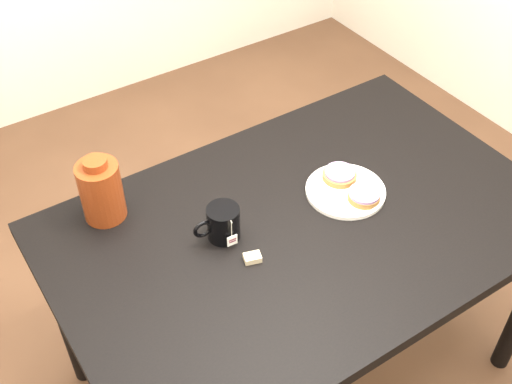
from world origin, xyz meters
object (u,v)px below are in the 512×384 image
mug (223,223)px  teabag_pouch (252,258)px  bagel_back (340,175)px  bagel_package (101,190)px  bagel_front (364,196)px  table (302,242)px  plate (346,190)px

mug → teabag_pouch: size_ratio=3.06×
bagel_back → teabag_pouch: size_ratio=2.49×
bagel_package → bagel_front: bearing=-29.4°
table → plate: (0.17, 0.03, 0.09)m
teabag_pouch → plate: bearing=10.7°
table → bagel_front: size_ratio=13.77×
table → mug: size_ratio=10.17×
plate → bagel_package: size_ratio=1.16×
mug → bagel_back: bearing=4.9°
bagel_front → mug: 0.42m
plate → bagel_package: (-0.63, 0.30, 0.08)m
bagel_package → teabag_pouch: bearing=-55.7°
bagel_front → bagel_package: 0.74m
bagel_back → bagel_package: size_ratio=0.56×
table → teabag_pouch: bearing=-168.8°
table → bagel_package: 0.59m
bagel_back → bagel_package: 0.69m
bagel_package → table: bearing=-36.3°
table → bagel_package: bearing=143.7°
plate → teabag_pouch: size_ratio=5.22×
bagel_front → teabag_pouch: bearing=-178.6°
teabag_pouch → bagel_front: bearing=1.4°
bagel_back → mug: mug is taller
bagel_back → mug: bearing=-179.7°
bagel_front → bagel_package: size_ratio=0.50×
table → bagel_back: size_ratio=12.48×
bagel_back → mug: 0.41m
plate → bagel_back: size_ratio=2.09×
teabag_pouch → bagel_package: bearing=124.3°
bagel_front → mug: mug is taller
bagel_back → teabag_pouch: (-0.39, -0.12, -0.02)m
bagel_back → bagel_front: same height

